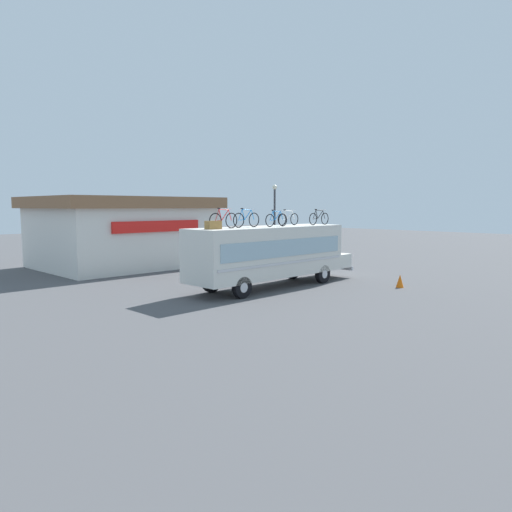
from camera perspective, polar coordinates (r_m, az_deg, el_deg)
name	(u,v)px	position (r m, az deg, el deg)	size (l,w,h in m)	color
ground_plane	(268,288)	(24.29, 1.50, -3.85)	(120.00, 120.00, 0.00)	#4C4C4F
bus	(271,252)	(24.19, 1.83, 0.47)	(10.67, 2.51, 3.14)	silver
luggage_bag_1	(213,225)	(21.27, -5.19, 3.75)	(0.73, 0.37, 0.38)	olive
rooftop_bicycle_1	(223,220)	(21.75, -3.96, 4.37)	(1.70, 0.44, 0.96)	black
rooftop_bicycle_2	(246,219)	(23.02, -1.17, 4.46)	(1.76, 0.44, 0.95)	black
rooftop_bicycle_3	(276,219)	(23.92, 2.48, 4.43)	(1.61, 0.44, 0.86)	black
rooftop_bicycle_4	(288,219)	(25.62, 3.91, 4.54)	(1.67, 0.44, 0.87)	black
rooftop_bicycle_5	(319,218)	(26.48, 7.62, 4.56)	(1.73, 0.44, 0.88)	black
roadside_building	(123,231)	(34.21, -15.81, 2.91)	(11.34, 9.26, 4.79)	silver
traffic_cone	(400,281)	(25.39, 17.00, -2.91)	(0.40, 0.40, 0.67)	orange
street_lamp	(275,217)	(33.26, 2.26, 4.73)	(0.33, 0.33, 5.67)	#38383D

